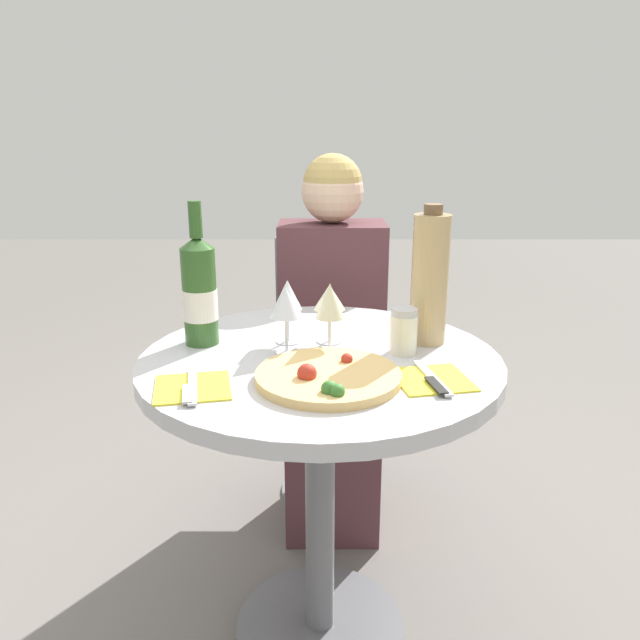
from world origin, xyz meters
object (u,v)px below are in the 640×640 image
(seated_diner, at_px, (336,358))
(pizza_large, at_px, (332,377))
(chair_behind_diner, at_px, (335,371))
(wine_bottle, at_px, (204,291))
(dining_table, at_px, (324,422))
(tall_carafe, at_px, (434,279))

(seated_diner, relative_size, pizza_large, 3.96)
(chair_behind_diner, height_order, pizza_large, chair_behind_diner)
(pizza_large, height_order, wine_bottle, wine_bottle)
(chair_behind_diner, xyz_separation_m, pizza_large, (-0.02, -0.88, 0.34))
(pizza_large, xyz_separation_m, wine_bottle, (-0.30, 0.24, 0.12))
(pizza_large, bearing_deg, dining_table, 96.19)
(dining_table, relative_size, pizza_large, 2.74)
(chair_behind_diner, bearing_deg, dining_table, 86.87)
(seated_diner, height_order, tall_carafe, seated_diner)
(chair_behind_diner, relative_size, pizza_large, 2.99)
(wine_bottle, height_order, tall_carafe, wine_bottle)
(seated_diner, relative_size, tall_carafe, 3.60)
(chair_behind_diner, height_order, tall_carafe, tall_carafe)
(dining_table, bearing_deg, chair_behind_diner, 86.87)
(dining_table, xyz_separation_m, chair_behind_diner, (0.04, 0.73, -0.16))
(chair_behind_diner, xyz_separation_m, seated_diner, (-0.00, -0.14, 0.10))
(dining_table, bearing_deg, tall_carafe, 21.18)
(chair_behind_diner, xyz_separation_m, tall_carafe, (0.22, -0.62, 0.49))
(dining_table, bearing_deg, wine_bottle, 162.33)
(chair_behind_diner, relative_size, wine_bottle, 2.64)
(chair_behind_diner, distance_m, seated_diner, 0.18)
(dining_table, xyz_separation_m, wine_bottle, (-0.29, 0.09, 0.30))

